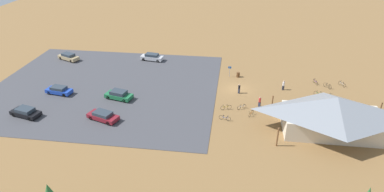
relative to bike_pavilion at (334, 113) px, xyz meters
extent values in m
plane|color=olive|center=(12.85, -11.22, -3.01)|extent=(160.00, 160.00, 0.00)
cube|color=#424247|center=(35.59, -9.18, -2.98)|extent=(38.63, 32.87, 0.05)
cube|color=beige|center=(0.00, 0.00, -1.64)|extent=(12.95, 6.35, 2.74)
pyramid|color=gray|center=(0.00, 0.00, 1.01)|extent=(15.66, 9.06, 2.57)
cylinder|color=brown|center=(-7.63, -4.33, -1.64)|extent=(0.20, 0.20, 2.74)
cylinder|color=brown|center=(7.63, -4.33, -1.64)|extent=(0.20, 0.20, 2.74)
cylinder|color=brown|center=(7.63, 4.33, -1.64)|extent=(0.20, 0.20, 2.74)
cylinder|color=brown|center=(12.75, -16.25, -2.56)|extent=(0.60, 0.60, 0.90)
cylinder|color=#99999E|center=(14.36, -16.04, -1.91)|extent=(0.08, 0.08, 2.20)
cube|color=#1959B2|center=(14.36, -16.04, -1.11)|extent=(0.56, 0.04, 0.40)
torus|color=black|center=(12.50, -4.25, -2.68)|extent=(0.55, 0.41, 0.65)
torus|color=black|center=(11.67, -4.85, -2.68)|extent=(0.55, 0.41, 0.65)
cylinder|color=silver|center=(12.09, -4.55, -2.58)|extent=(0.79, 0.58, 0.04)
cylinder|color=silver|center=(12.24, -4.44, -2.48)|extent=(0.04, 0.04, 0.40)
cube|color=black|center=(12.24, -4.44, -2.28)|extent=(0.21, 0.18, 0.05)
cylinder|color=silver|center=(11.75, -4.79, -2.48)|extent=(0.04, 0.04, 0.40)
cylinder|color=black|center=(11.75, -4.79, -2.28)|extent=(0.31, 0.41, 0.03)
torus|color=black|center=(-0.97, -14.65, -2.66)|extent=(0.23, 0.67, 0.69)
torus|color=black|center=(-0.69, -15.61, -2.66)|extent=(0.23, 0.67, 0.69)
cylinder|color=#722D9E|center=(-0.83, -15.13, -2.55)|extent=(0.29, 0.89, 0.04)
cylinder|color=#722D9E|center=(-0.88, -14.96, -2.48)|extent=(0.04, 0.04, 0.37)
cube|color=black|center=(-0.88, -14.96, -2.29)|extent=(0.13, 0.21, 0.05)
cylinder|color=#722D9E|center=(-0.72, -15.51, -2.44)|extent=(0.04, 0.04, 0.45)
cylinder|color=black|center=(-0.72, -15.51, -2.21)|extent=(0.47, 0.16, 0.03)
torus|color=black|center=(-2.29, -14.20, -2.64)|extent=(0.45, 0.62, 0.73)
torus|color=black|center=(-2.88, -13.36, -2.64)|extent=(0.45, 0.62, 0.73)
cylinder|color=black|center=(-2.58, -13.78, -2.52)|extent=(0.57, 0.79, 0.04)
cylinder|color=black|center=(-2.48, -13.93, -2.41)|extent=(0.04, 0.04, 0.47)
cube|color=black|center=(-2.48, -13.93, -2.18)|extent=(0.18, 0.21, 0.05)
cylinder|color=black|center=(-2.82, -13.44, -2.41)|extent=(0.04, 0.04, 0.47)
cylinder|color=black|center=(-2.82, -13.44, -2.18)|extent=(0.41, 0.30, 0.03)
torus|color=black|center=(-0.71, -8.18, -2.65)|extent=(0.31, 0.67, 0.71)
torus|color=black|center=(-0.32, -9.09, -2.65)|extent=(0.31, 0.67, 0.71)
cylinder|color=red|center=(-0.52, -8.63, -2.53)|extent=(0.39, 0.86, 0.04)
cylinder|color=red|center=(-0.59, -8.47, -2.45)|extent=(0.04, 0.04, 0.41)
cube|color=black|center=(-0.59, -8.47, -2.24)|extent=(0.15, 0.22, 0.05)
cylinder|color=red|center=(-0.36, -9.00, -2.42)|extent=(0.04, 0.04, 0.46)
cylinder|color=black|center=(-0.36, -9.00, -2.19)|extent=(0.46, 0.22, 0.03)
torus|color=black|center=(13.96, -4.17, -2.65)|extent=(0.69, 0.25, 0.71)
torus|color=black|center=(14.94, -3.86, -2.65)|extent=(0.69, 0.25, 0.71)
cylinder|color=yellow|center=(14.45, -4.02, -2.53)|extent=(0.92, 0.32, 0.04)
cylinder|color=yellow|center=(14.27, -4.07, -2.43)|extent=(0.04, 0.04, 0.43)
cube|color=black|center=(14.27, -4.07, -2.22)|extent=(0.21, 0.14, 0.05)
cylinder|color=yellow|center=(14.84, -3.89, -2.41)|extent=(0.04, 0.04, 0.47)
cylinder|color=black|center=(14.84, -3.89, -2.18)|extent=(0.18, 0.47, 0.03)
torus|color=black|center=(-2.05, -9.26, -2.68)|extent=(0.19, 0.63, 0.64)
torus|color=black|center=(-2.31, -10.32, -2.68)|extent=(0.19, 0.63, 0.64)
cylinder|color=#197A7F|center=(-2.18, -9.79, -2.58)|extent=(0.27, 0.99, 0.04)
cylinder|color=#197A7F|center=(-2.13, -9.60, -2.49)|extent=(0.04, 0.04, 0.38)
cube|color=black|center=(-2.13, -9.60, -2.30)|extent=(0.12, 0.21, 0.05)
cylinder|color=#197A7F|center=(-2.28, -10.21, -2.45)|extent=(0.04, 0.04, 0.47)
cylinder|color=black|center=(-2.28, -10.21, -2.22)|extent=(0.47, 0.14, 0.03)
torus|color=black|center=(10.45, -3.26, -2.65)|extent=(0.34, 0.66, 0.71)
torus|color=black|center=(10.90, -2.32, -2.65)|extent=(0.34, 0.66, 0.71)
cylinder|color=orange|center=(10.68, -2.79, -2.53)|extent=(0.45, 0.87, 0.04)
cylinder|color=orange|center=(10.60, -2.96, -2.46)|extent=(0.04, 0.04, 0.39)
cube|color=black|center=(10.60, -2.96, -2.26)|extent=(0.16, 0.21, 0.05)
cylinder|color=orange|center=(10.86, -2.42, -2.44)|extent=(0.04, 0.04, 0.43)
cylinder|color=black|center=(10.86, -2.42, -2.22)|extent=(0.45, 0.24, 0.03)
torus|color=black|center=(-5.52, -14.46, -2.65)|extent=(0.39, 0.63, 0.70)
torus|color=black|center=(-5.03, -15.29, -2.65)|extent=(0.39, 0.63, 0.70)
cylinder|color=#B7B7BC|center=(-5.28, -14.88, -2.54)|extent=(0.48, 0.78, 0.04)
cylinder|color=#B7B7BC|center=(-5.36, -14.73, -2.46)|extent=(0.04, 0.04, 0.40)
cube|color=black|center=(-5.36, -14.73, -2.26)|extent=(0.17, 0.21, 0.05)
cylinder|color=#B7B7BC|center=(-5.08, -15.21, -2.41)|extent=(0.04, 0.04, 0.50)
cylinder|color=black|center=(-5.08, -15.21, -2.16)|extent=(0.43, 0.27, 0.03)
torus|color=black|center=(-1.07, -10.30, -2.64)|extent=(0.68, 0.36, 0.73)
torus|color=black|center=(-0.10, -10.78, -2.64)|extent=(0.68, 0.36, 0.73)
cylinder|color=#1E7F38|center=(-0.59, -10.54, -2.52)|extent=(0.91, 0.47, 0.04)
cylinder|color=#1E7F38|center=(-0.76, -10.46, -2.43)|extent=(0.04, 0.04, 0.43)
cube|color=black|center=(-0.76, -10.46, -2.21)|extent=(0.21, 0.16, 0.05)
cylinder|color=#1E7F38|center=(-0.20, -10.73, -2.39)|extent=(0.04, 0.04, 0.50)
cylinder|color=black|center=(-0.20, -10.73, -2.14)|extent=(0.24, 0.45, 0.03)
torus|color=black|center=(15.01, -1.08, -2.65)|extent=(0.69, 0.21, 0.70)
torus|color=black|center=(13.98, -0.82, -2.65)|extent=(0.69, 0.21, 0.70)
cylinder|color=#2347B7|center=(14.49, -0.95, -2.54)|extent=(0.96, 0.28, 0.04)
cylinder|color=#2347B7|center=(14.68, -1.00, -2.45)|extent=(0.04, 0.04, 0.41)
cube|color=black|center=(14.68, -1.00, -2.25)|extent=(0.21, 0.13, 0.05)
cylinder|color=#2347B7|center=(14.08, -0.85, -2.40)|extent=(0.04, 0.04, 0.50)
cylinder|color=black|center=(14.08, -0.85, -2.15)|extent=(0.15, 0.47, 0.03)
cube|color=black|center=(43.63, 1.87, -2.45)|extent=(4.78, 2.89, 0.57)
cube|color=#2D3842|center=(43.63, 1.87, -1.91)|extent=(2.82, 2.20, 0.51)
cylinder|color=black|center=(45.30, 2.32, -2.64)|extent=(0.67, 0.37, 0.64)
cylinder|color=black|center=(44.91, 0.70, -2.64)|extent=(0.67, 0.37, 0.64)
cylinder|color=black|center=(42.35, 3.04, -2.64)|extent=(0.67, 0.37, 0.64)
cylinder|color=black|center=(41.96, 1.43, -2.64)|extent=(0.67, 0.37, 0.64)
cube|color=#1E42B2|center=(42.19, -5.47, -2.43)|extent=(4.54, 2.37, 0.62)
cube|color=#2D3842|center=(42.19, -5.47, -1.88)|extent=(2.63, 1.87, 0.48)
cylinder|color=black|center=(43.76, -4.96, -2.64)|extent=(0.67, 0.32, 0.64)
cylinder|color=black|center=(43.52, -6.43, -2.64)|extent=(0.67, 0.32, 0.64)
cylinder|color=black|center=(40.86, -4.50, -2.64)|extent=(0.67, 0.32, 0.64)
cylinder|color=black|center=(40.62, -5.97, -2.64)|extent=(0.67, 0.32, 0.64)
cube|color=maroon|center=(31.94, 1.35, -2.44)|extent=(4.99, 3.27, 0.59)
cube|color=#2D3842|center=(31.94, 1.35, -1.90)|extent=(2.99, 2.39, 0.48)
cylinder|color=black|center=(33.70, 1.62, -2.64)|extent=(0.68, 0.42, 0.64)
cylinder|color=black|center=(33.17, 0.07, -2.64)|extent=(0.68, 0.42, 0.64)
cylinder|color=black|center=(30.72, 2.64, -2.64)|extent=(0.68, 0.42, 0.64)
cylinder|color=black|center=(30.19, 1.09, -2.64)|extent=(0.68, 0.42, 0.64)
cube|color=#1E6B3D|center=(31.77, -5.12, -2.42)|extent=(4.72, 2.88, 0.63)
cube|color=#2D3842|center=(31.77, -5.12, -1.82)|extent=(2.78, 2.20, 0.58)
cylinder|color=black|center=(33.42, -4.66, -2.64)|extent=(0.67, 0.37, 0.64)
cylinder|color=black|center=(33.02, -6.28, -2.64)|extent=(0.67, 0.37, 0.64)
cylinder|color=black|center=(30.52, -3.96, -2.64)|extent=(0.67, 0.37, 0.64)
cylinder|color=black|center=(30.12, -5.57, -2.64)|extent=(0.67, 0.37, 0.64)
cube|color=tan|center=(47.56, -19.91, -2.40)|extent=(4.89, 3.36, 0.68)
cube|color=#2D3842|center=(47.56, -19.91, -1.80)|extent=(2.95, 2.39, 0.53)
cylinder|color=black|center=(49.29, -19.81, -2.64)|extent=(0.68, 0.45, 0.64)
cylinder|color=black|center=(48.71, -21.21, -2.64)|extent=(0.68, 0.45, 0.64)
cylinder|color=black|center=(46.42, -18.62, -2.64)|extent=(0.68, 0.45, 0.64)
cylinder|color=black|center=(45.84, -20.02, -2.64)|extent=(0.68, 0.45, 0.64)
cube|color=#BCBCC1|center=(30.45, -22.05, -2.39)|extent=(4.78, 2.35, 0.69)
cube|color=#2D3842|center=(30.45, -22.05, -1.78)|extent=(2.75, 1.86, 0.52)
cylinder|color=black|center=(32.10, -21.53, -2.64)|extent=(0.66, 0.31, 0.64)
cylinder|color=black|center=(31.89, -23.01, -2.64)|extent=(0.66, 0.31, 0.64)
cylinder|color=black|center=(29.02, -21.09, -2.64)|extent=(0.66, 0.31, 0.64)
cylinder|color=black|center=(28.81, -22.56, -2.64)|extent=(0.66, 0.31, 0.64)
cube|color=#2D3347|center=(12.55, -9.76, -2.57)|extent=(0.34, 0.38, 0.88)
cylinder|color=black|center=(12.55, -9.76, -1.84)|extent=(0.36, 0.36, 0.57)
sphere|color=tan|center=(12.55, -9.76, -1.43)|extent=(0.24, 0.24, 0.24)
cube|color=#2D3347|center=(5.09, -12.02, -2.60)|extent=(0.36, 0.29, 0.81)
cylinder|color=silver|center=(5.09, -12.02, -1.86)|extent=(0.36, 0.36, 0.68)
sphere|color=tan|center=(5.09, -12.02, -1.40)|extent=(0.24, 0.24, 0.24)
cube|color=#2D3347|center=(9.36, -5.65, -2.60)|extent=(0.40, 0.38, 0.82)
cylinder|color=red|center=(9.36, -5.65, -1.86)|extent=(0.36, 0.36, 0.66)
sphere|color=tan|center=(9.36, -5.65, -1.41)|extent=(0.24, 0.24, 0.24)
camera|label=1|loc=(13.78, 39.86, 22.63)|focal=30.87mm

